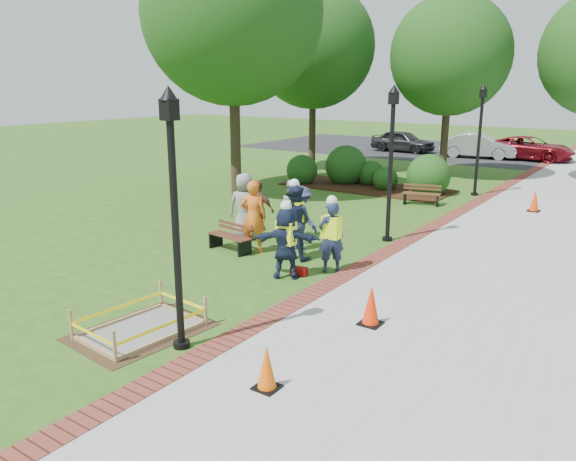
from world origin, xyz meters
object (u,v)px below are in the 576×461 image
Objects in this scene: lamp_near at (174,202)px; hivis_worker_a at (286,240)px; bench_near at (230,242)px; cone_front at (267,368)px; hivis_worker_b at (331,234)px; wet_concrete_pad at (140,320)px; hivis_worker_c at (294,220)px.

lamp_near is 4.19m from hivis_worker_a.
bench_near is 1.98× the size of cone_front.
hivis_worker_b reaches higher than bench_near.
wet_concrete_pad is at bearing 174.80° from cone_front.
hivis_worker_a is (-2.54, 4.10, 0.56)m from cone_front.
hivis_worker_c reaches higher than hivis_worker_a.
bench_near reaches higher than wet_concrete_pad.
bench_near is 2.65m from hivis_worker_a.
hivis_worker_b is (1.09, 4.76, 0.67)m from wet_concrete_pad.
bench_near is 0.77× the size of hivis_worker_a.
bench_near is 0.68× the size of hivis_worker_c.
lamp_near is (2.96, -4.72, 2.25)m from bench_near.
hivis_worker_a is (-0.55, 3.84, -1.59)m from lamp_near.
hivis_worker_c is (-1.29, 0.38, 0.09)m from hivis_worker_b.
hivis_worker_b is (0.07, 4.77, -1.57)m from lamp_near.
lamp_near reaches higher than cone_front.
hivis_worker_c is at bearing 120.63° from cone_front.
hivis_worker_c reaches higher than bench_near.
hivis_worker_a reaches higher than cone_front.
hivis_worker_a is at bearing -123.91° from hivis_worker_b.
bench_near is 0.32× the size of lamp_near.
wet_concrete_pad is 0.57× the size of lamp_near.
hivis_worker_a is 0.88× the size of hivis_worker_c.
wet_concrete_pad is at bearing -87.75° from hivis_worker_c.
hivis_worker_c is (-3.20, 5.41, 0.66)m from cone_front.
lamp_near is at bearing -76.67° from hivis_worker_c.
wet_concrete_pad is at bearing -102.86° from hivis_worker_b.
hivis_worker_b reaches higher than hivis_worker_a.
cone_front is 2.93m from lamp_near.
cone_front is at bearing -5.20° from wet_concrete_pad.
cone_front is at bearing -45.18° from bench_near.
hivis_worker_b is 0.90× the size of hivis_worker_c.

